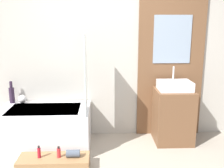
% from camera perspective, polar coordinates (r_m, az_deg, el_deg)
% --- Properties ---
extents(wall_tiled_back, '(4.20, 0.06, 2.60)m').
position_cam_1_polar(wall_tiled_back, '(3.94, -1.93, 7.03)').
color(wall_tiled_back, '#B7B2A8').
rests_on(wall_tiled_back, ground_plane).
extents(wall_wood_accent, '(0.99, 0.04, 2.60)m').
position_cam_1_polar(wall_wood_accent, '(4.02, 12.79, 6.99)').
color(wall_wood_accent, brown).
rests_on(wall_wood_accent, ground_plane).
extents(bathtub, '(1.24, 0.79, 0.56)m').
position_cam_1_polar(bathtub, '(3.84, -14.28, -9.21)').
color(bathtub, white).
rests_on(bathtub, ground_plane).
extents(glass_shower_screen, '(0.01, 0.45, 1.03)m').
position_cam_1_polar(glass_shower_screen, '(3.40, -5.73, 2.16)').
color(glass_shower_screen, silver).
rests_on(glass_shower_screen, bathtub).
extents(wooden_step_bench, '(0.84, 0.31, 0.16)m').
position_cam_1_polar(wooden_step_bench, '(3.35, -12.51, -16.50)').
color(wooden_step_bench, '#997047').
rests_on(wooden_step_bench, ground_plane).
extents(vanity_cabinet, '(0.54, 0.51, 0.78)m').
position_cam_1_polar(vanity_cabinet, '(3.97, 13.13, -6.75)').
color(vanity_cabinet, brown).
rests_on(vanity_cabinet, ground_plane).
extents(sink, '(0.47, 0.35, 0.33)m').
position_cam_1_polar(sink, '(3.84, 13.48, -0.32)').
color(sink, white).
rests_on(sink, vanity_cabinet).
extents(vase_tall_dark, '(0.08, 0.08, 0.33)m').
position_cam_1_polar(vase_tall_dark, '(4.14, -20.99, -2.07)').
color(vase_tall_dark, '#2D1E33').
rests_on(vase_tall_dark, bathtub).
extents(vase_round_light, '(0.12, 0.12, 0.12)m').
position_cam_1_polar(vase_round_light, '(4.09, -18.96, -3.14)').
color(vase_round_light, white).
rests_on(vase_round_light, bathtub).
extents(bottle_soap_primary, '(0.04, 0.04, 0.15)m').
position_cam_1_polar(bottle_soap_primary, '(3.31, -15.60, -14.14)').
color(bottle_soap_primary, '#B21928').
rests_on(bottle_soap_primary, wooden_step_bench).
extents(bottle_soap_secondary, '(0.04, 0.04, 0.14)m').
position_cam_1_polar(bottle_soap_secondary, '(3.27, -11.51, -14.39)').
color(bottle_soap_secondary, red).
rests_on(bottle_soap_secondary, wooden_step_bench).
extents(towel_roll, '(0.16, 0.09, 0.09)m').
position_cam_1_polar(towel_roll, '(3.26, -8.47, -14.73)').
color(towel_roll, '#4C5666').
rests_on(towel_roll, wooden_step_bench).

